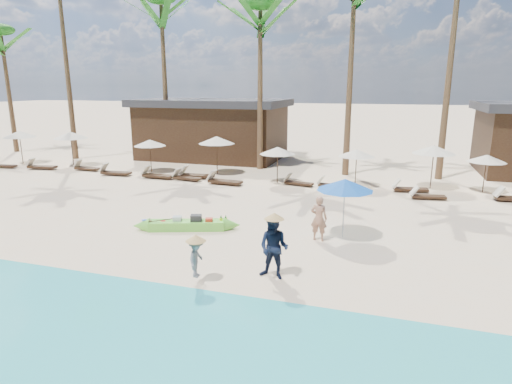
% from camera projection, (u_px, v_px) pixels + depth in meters
% --- Properties ---
extents(ground, '(240.00, 240.00, 0.00)m').
position_uv_depth(ground, '(232.00, 255.00, 13.68)').
color(ground, beige).
rests_on(ground, ground).
extents(wet_sand_strip, '(240.00, 4.50, 0.01)m').
position_uv_depth(wet_sand_strip, '(149.00, 341.00, 9.05)').
color(wet_sand_strip, tan).
rests_on(wet_sand_strip, ground).
extents(green_canoe, '(4.34, 1.73, 0.57)m').
position_uv_depth(green_canoe, '(187.00, 225.00, 16.04)').
color(green_canoe, '#70E044').
rests_on(green_canoe, ground).
extents(tourist, '(0.62, 0.43, 1.60)m').
position_uv_depth(tourist, '(319.00, 218.00, 14.80)').
color(tourist, '#B0795F').
rests_on(tourist, ground).
extents(vendor_green, '(0.95, 0.79, 1.79)m').
position_uv_depth(vendor_green, '(274.00, 248.00, 11.85)').
color(vendor_green, black).
rests_on(vendor_green, ground).
extents(vendor_yellow, '(0.46, 0.74, 1.09)m').
position_uv_depth(vendor_yellow, '(196.00, 258.00, 11.59)').
color(vendor_yellow, gray).
rests_on(vendor_yellow, ground).
extents(blue_umbrella, '(1.98, 1.98, 2.13)m').
position_uv_depth(blue_umbrella, '(345.00, 185.00, 14.81)').
color(blue_umbrella, '#99999E').
rests_on(blue_umbrella, ground).
extents(resort_parasol_1, '(2.18, 2.18, 2.25)m').
position_uv_depth(resort_parasol_1, '(19.00, 134.00, 29.33)').
color(resort_parasol_1, '#332415').
rests_on(resort_parasol_1, ground).
extents(lounger_1_left, '(1.65, 0.62, 0.55)m').
position_uv_depth(lounger_1_left, '(3.00, 165.00, 28.10)').
color(lounger_1_left, '#332415').
rests_on(lounger_1_left, ground).
extents(lounger_1_right, '(1.96, 0.89, 0.64)m').
position_uv_depth(lounger_1_right, '(40.00, 166.00, 27.61)').
color(lounger_1_right, '#332415').
rests_on(lounger_1_right, ground).
extents(resort_parasol_2, '(2.24, 2.24, 2.30)m').
position_uv_depth(resort_parasol_2, '(71.00, 135.00, 28.30)').
color(resort_parasol_2, '#332415').
rests_on(resort_parasol_2, ground).
extents(lounger_2_left, '(1.76, 0.58, 0.59)m').
position_uv_depth(lounger_2_left, '(86.00, 167.00, 27.23)').
color(lounger_2_left, '#332415').
rests_on(lounger_2_left, ground).
extents(resort_parasol_3, '(1.97, 1.97, 2.03)m').
position_uv_depth(resort_parasol_3, '(150.00, 143.00, 26.35)').
color(resort_parasol_3, '#332415').
rests_on(resort_parasol_3, ground).
extents(lounger_3_left, '(1.93, 0.69, 0.65)m').
position_uv_depth(lounger_3_left, '(114.00, 172.00, 25.76)').
color(lounger_3_left, '#332415').
rests_on(lounger_3_left, ground).
extents(lounger_3_right, '(1.95, 0.63, 0.66)m').
position_uv_depth(lounger_3_right, '(156.00, 175.00, 24.91)').
color(lounger_3_right, '#332415').
rests_on(lounger_3_right, ground).
extents(resort_parasol_4, '(2.23, 2.23, 2.29)m').
position_uv_depth(resort_parasol_4, '(217.00, 140.00, 25.81)').
color(resort_parasol_4, '#332415').
rests_on(resort_parasol_4, ground).
extents(lounger_4_left, '(1.76, 0.76, 0.58)m').
position_uv_depth(lounger_4_left, '(185.00, 177.00, 24.40)').
color(lounger_4_left, '#332415').
rests_on(lounger_4_left, ground).
extents(lounger_4_right, '(2.04, 0.75, 0.68)m').
position_uv_depth(lounger_4_right, '(195.00, 175.00, 24.90)').
color(lounger_4_right, '#332415').
rests_on(lounger_4_right, ground).
extents(resort_parasol_5, '(1.98, 1.98, 2.03)m').
position_uv_depth(resort_parasol_5, '(278.00, 151.00, 23.21)').
color(resort_parasol_5, '#332415').
rests_on(resort_parasol_5, ground).
extents(lounger_5_left, '(2.00, 0.75, 0.67)m').
position_uv_depth(lounger_5_left, '(223.00, 180.00, 23.40)').
color(lounger_5_left, '#332415').
rests_on(lounger_5_left, ground).
extents(resort_parasol_6, '(1.94, 1.94, 2.00)m').
position_uv_depth(resort_parasol_6, '(357.00, 153.00, 22.56)').
color(resort_parasol_6, '#332415').
rests_on(resort_parasol_6, ground).
extents(lounger_6_left, '(1.68, 0.79, 0.55)m').
position_uv_depth(lounger_6_left, '(297.00, 182.00, 23.18)').
color(lounger_6_left, '#332415').
rests_on(lounger_6_left, ground).
extents(lounger_6_right, '(1.66, 0.67, 0.55)m').
position_uv_depth(lounger_6_right, '(331.00, 184.00, 22.60)').
color(lounger_6_right, '#332415').
rests_on(lounger_6_right, ground).
extents(resort_parasol_7, '(2.21, 2.21, 2.28)m').
position_uv_depth(resort_parasol_7, '(434.00, 150.00, 22.09)').
color(resort_parasol_7, '#332415').
rests_on(resort_parasol_7, ground).
extents(lounger_7_left, '(1.82, 0.80, 0.60)m').
position_uv_depth(lounger_7_left, '(408.00, 188.00, 21.74)').
color(lounger_7_left, '#332415').
rests_on(lounger_7_left, ground).
extents(lounger_7_right, '(1.68, 0.74, 0.55)m').
position_uv_depth(lounger_7_right, '(426.00, 195.00, 20.35)').
color(lounger_7_right, '#332415').
rests_on(lounger_7_right, ground).
extents(resort_parasol_8, '(1.87, 1.87, 1.92)m').
position_uv_depth(resort_parasol_8, '(487.00, 158.00, 21.31)').
color(resort_parasol_8, '#332415').
rests_on(resort_parasol_8, ground).
extents(palm_0, '(2.08, 2.08, 9.90)m').
position_uv_depth(palm_0, '(3.00, 48.00, 33.16)').
color(palm_0, brown).
rests_on(palm_0, ground).
extents(palm_1, '(2.08, 2.08, 13.60)m').
position_uv_depth(palm_1, '(60.00, 2.00, 29.16)').
color(palm_1, brown).
rests_on(palm_1, ground).
extents(palm_2, '(2.08, 2.08, 11.33)m').
position_uv_depth(palm_2, '(162.00, 25.00, 28.44)').
color(palm_2, brown).
rests_on(palm_2, ground).
extents(palm_3, '(2.08, 2.08, 10.52)m').
position_uv_depth(palm_3, '(260.00, 29.00, 25.80)').
color(palm_3, brown).
rests_on(palm_3, ground).
extents(palm_4, '(2.08, 2.08, 11.70)m').
position_uv_depth(palm_4, '(354.00, 8.00, 23.76)').
color(palm_4, brown).
rests_on(palm_4, ground).
extents(pavilion_west, '(10.80, 6.60, 4.30)m').
position_uv_depth(pavilion_west, '(213.00, 128.00, 31.67)').
color(pavilion_west, '#332415').
rests_on(pavilion_west, ground).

